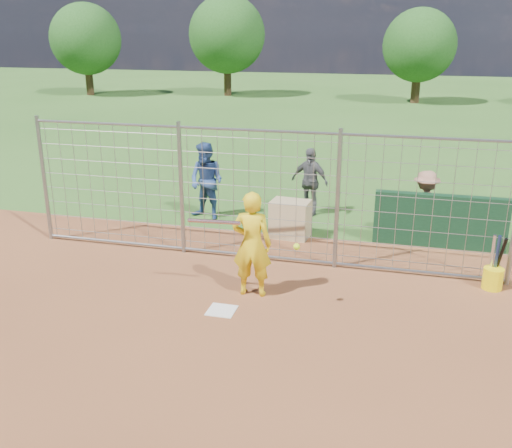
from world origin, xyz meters
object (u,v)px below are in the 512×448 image
(bystander_c, at_px, (425,206))
(bucket_with_bats, at_px, (493,275))
(bystander_a, at_px, (207,181))
(batter, at_px, (252,244))
(bystander_b, at_px, (309,181))
(equipment_bin, at_px, (290,219))

(bystander_c, relative_size, bucket_with_bats, 1.53)
(bystander_a, bearing_deg, bystander_c, 13.71)
(batter, height_order, bystander_c, batter)
(batter, height_order, bystander_b, batter)
(bucket_with_bats, bearing_deg, bystander_c, 117.64)
(bystander_a, distance_m, equipment_bin, 2.32)
(bystander_b, relative_size, bystander_c, 1.08)
(bystander_a, xyz_separation_m, equipment_bin, (2.13, -0.77, -0.49))
(bystander_a, distance_m, bystander_b, 2.43)
(bystander_b, distance_m, bucket_with_bats, 5.05)
(bystander_c, height_order, equipment_bin, bystander_c)
(batter, distance_m, bystander_c, 4.41)
(batter, relative_size, bystander_a, 1.00)
(equipment_bin, xyz_separation_m, bucket_with_bats, (3.86, -1.64, -0.15))
(batter, xyz_separation_m, bystander_b, (0.18, 4.58, -0.09))
(batter, bearing_deg, bystander_b, -96.29)
(bystander_a, bearing_deg, batter, -43.85)
(batter, distance_m, bucket_with_bats, 4.17)
(bucket_with_bats, bearing_deg, batter, -162.46)
(bystander_c, distance_m, bucket_with_bats, 2.50)
(batter, xyz_separation_m, bystander_c, (2.79, 3.41, -0.15))
(batter, bearing_deg, equipment_bin, -95.31)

